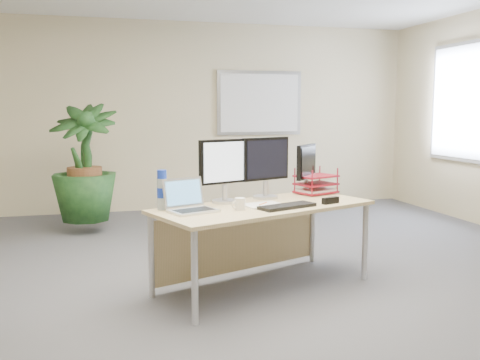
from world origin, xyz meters
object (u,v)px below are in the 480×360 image
object	(u,v)px
floor_plant	(84,170)
monitor_right	(266,164)
desk	(256,221)
laptop	(189,203)
monitor_left	(225,167)

from	to	relation	value
floor_plant	monitor_right	world-z (taller)	floor_plant
desk	floor_plant	bearing A→B (deg)	120.76
desk	laptop	world-z (taller)	laptop
floor_plant	laptop	size ratio (longest dim) A/B	3.57
desk	monitor_left	world-z (taller)	monitor_left
monitor_left	monitor_right	world-z (taller)	monitor_right
monitor_right	floor_plant	bearing A→B (deg)	126.09
desk	floor_plant	size ratio (longest dim) A/B	1.29
monitor_right	laptop	xyz separation A→B (m)	(-0.74, -0.41, -0.24)
monitor_left	laptop	bearing A→B (deg)	-139.99
monitor_right	laptop	size ratio (longest dim) A/B	1.25
desk	monitor_right	world-z (taller)	monitor_right
monitor_right	laptop	bearing A→B (deg)	-150.86
monitor_left	monitor_right	xyz separation A→B (m)	(0.39, 0.12, 0.00)
monitor_left	monitor_right	size ratio (longest dim) A/B	0.99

